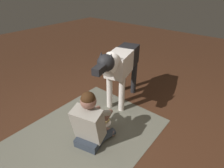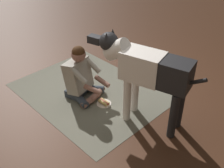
# 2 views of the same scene
# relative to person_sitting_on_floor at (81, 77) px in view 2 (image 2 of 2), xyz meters

# --- Properties ---
(ground_plane) EXTENTS (14.03, 14.03, 0.00)m
(ground_plane) POSITION_rel_person_sitting_on_floor_xyz_m (-0.10, -0.27, -0.35)
(ground_plane) COLOR #452717
(area_rug) EXTENTS (2.27, 1.73, 0.01)m
(area_rug) POSITION_rel_person_sitting_on_floor_xyz_m (-0.00, -0.15, -0.34)
(area_rug) COLOR #676657
(area_rug) RESTS_ON ground
(person_sitting_on_floor) EXTENTS (0.70, 0.58, 0.85)m
(person_sitting_on_floor) POSITION_rel_person_sitting_on_floor_xyz_m (0.00, 0.00, 0.00)
(person_sitting_on_floor) COLOR #2E3641
(person_sitting_on_floor) RESTS_ON ground
(large_dog) EXTENTS (1.56, 0.56, 1.19)m
(large_dog) POSITION_rel_person_sitting_on_floor_xyz_m (-1.01, -0.26, 0.44)
(large_dog) COLOR silver
(large_dog) RESTS_ON ground
(hot_dog_on_plate) EXTENTS (0.22, 0.22, 0.06)m
(hot_dog_on_plate) POSITION_rel_person_sitting_on_floor_xyz_m (-0.39, -0.10, -0.32)
(hot_dog_on_plate) COLOR silver
(hot_dog_on_plate) RESTS_ON ground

